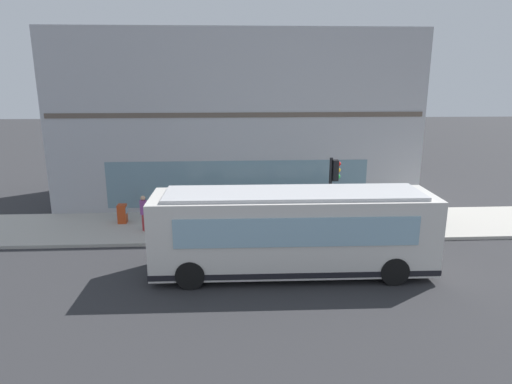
% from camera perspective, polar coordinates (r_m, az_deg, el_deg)
% --- Properties ---
extents(ground, '(120.00, 120.00, 0.00)m').
position_cam_1_polar(ground, '(17.03, -1.84, -9.85)').
color(ground, '#2D2D30').
extents(sidewalk_curb, '(4.46, 40.00, 0.15)m').
position_cam_1_polar(sidewalk_curb, '(21.49, -2.15, -4.32)').
color(sidewalk_curb, '#B2ADA3').
rests_on(sidewalk_curb, ground).
extents(building_corner, '(6.83, 19.07, 9.28)m').
position_cam_1_polar(building_corner, '(26.05, -2.48, 9.31)').
color(building_corner, '#A8A8AD').
rests_on(building_corner, ground).
extents(city_bus_nearside, '(2.69, 10.07, 3.07)m').
position_cam_1_polar(city_bus_nearside, '(16.35, 4.58, -5.08)').
color(city_bus_nearside, silver).
rests_on(city_bus_nearside, ground).
extents(traffic_light_near_corner, '(0.32, 0.49, 3.47)m').
position_cam_1_polar(traffic_light_near_corner, '(19.75, 9.75, 1.30)').
color(traffic_light_near_corner, black).
rests_on(traffic_light_near_corner, sidewalk_curb).
extents(fire_hydrant, '(0.35, 0.35, 0.74)m').
position_cam_1_polar(fire_hydrant, '(22.74, -5.29, -2.14)').
color(fire_hydrant, yellow).
rests_on(fire_hydrant, sidewalk_curb).
extents(pedestrian_near_building_entrance, '(0.32, 0.32, 1.65)m').
position_cam_1_polar(pedestrian_near_building_entrance, '(20.25, -5.17, -2.53)').
color(pedestrian_near_building_entrance, silver).
rests_on(pedestrian_near_building_entrance, sidewalk_curb).
extents(pedestrian_walking_along_curb, '(0.32, 0.32, 1.66)m').
position_cam_1_polar(pedestrian_walking_along_curb, '(20.93, -14.00, -2.33)').
color(pedestrian_walking_along_curb, '#B23338').
rests_on(pedestrian_walking_along_curb, sidewalk_curb).
extents(pedestrian_by_light_pole, '(0.32, 0.32, 1.61)m').
position_cam_1_polar(pedestrian_by_light_pole, '(20.81, 11.42, -2.36)').
color(pedestrian_by_light_pole, '#3359A5').
rests_on(pedestrian_by_light_pole, sidewalk_curb).
extents(pedestrian_near_hydrant, '(0.32, 0.32, 1.71)m').
position_cam_1_polar(pedestrian_near_hydrant, '(19.80, 3.86, -2.78)').
color(pedestrian_near_hydrant, '#3F8C4C').
rests_on(pedestrian_near_hydrant, sidewalk_curb).
extents(newspaper_vending_box, '(0.44, 0.42, 0.90)m').
position_cam_1_polar(newspaper_vending_box, '(22.51, -16.52, -2.63)').
color(newspaper_vending_box, '#BF3F19').
rests_on(newspaper_vending_box, sidewalk_curb).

